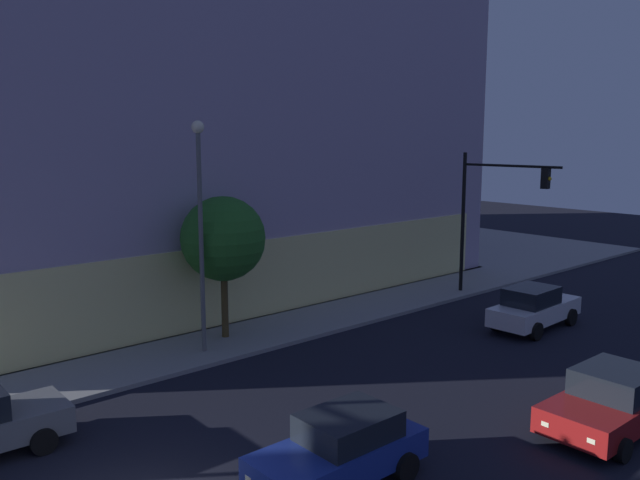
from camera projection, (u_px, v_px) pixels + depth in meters
name	position (u px, v px, depth m)	size (l,w,h in m)	color
modern_building	(118.00, 80.00, 38.32)	(29.34, 31.76, 22.09)	#4C4C51
traffic_light_far_corner	(491.00, 202.00, 30.48)	(0.62, 4.87, 6.77)	black
street_lamp_sidewalk	(200.00, 210.00, 22.35)	(0.44, 0.44, 8.09)	slate
sidewalk_tree	(223.00, 239.00, 24.19)	(3.17, 3.17, 5.38)	#4D3C1E
car_blue	(341.00, 449.00, 14.50)	(4.15, 2.01, 1.63)	navy
car_red	(611.00, 401.00, 17.14)	(4.31, 2.27, 1.65)	maroon
car_white	(534.00, 307.00, 26.22)	(4.66, 2.08, 1.74)	silver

